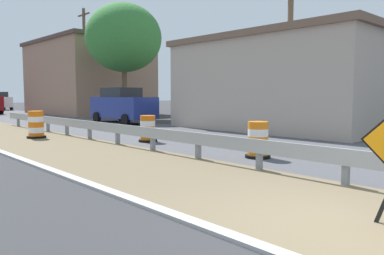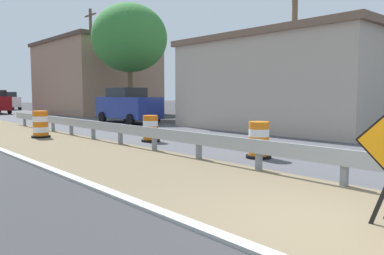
% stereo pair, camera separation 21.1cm
% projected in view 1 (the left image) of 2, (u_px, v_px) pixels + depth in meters
% --- Properties ---
extents(ground_plane, '(160.00, 160.00, 0.00)m').
position_uv_depth(ground_plane, '(341.00, 229.00, 4.87)').
color(ground_plane, '#333335').
extents(median_dirt_strip, '(3.70, 120.00, 0.01)m').
position_uv_depth(median_dirt_strip, '(363.00, 217.00, 5.31)').
color(median_dirt_strip, '#706047').
rests_on(median_dirt_strip, ground).
extents(traffic_barrel_nearest, '(0.69, 0.69, 0.99)m').
position_uv_depth(traffic_barrel_nearest, '(258.00, 142.00, 10.26)').
color(traffic_barrel_nearest, orange).
rests_on(traffic_barrel_nearest, ground).
extents(traffic_barrel_close, '(0.68, 0.68, 0.96)m').
position_uv_depth(traffic_barrel_close, '(148.00, 130.00, 13.74)').
color(traffic_barrel_close, orange).
rests_on(traffic_barrel_close, ground).
extents(traffic_barrel_mid, '(0.73, 0.73, 1.07)m').
position_uv_depth(traffic_barrel_mid, '(36.00, 126.00, 14.93)').
color(traffic_barrel_mid, orange).
rests_on(traffic_barrel_mid, ground).
extents(car_trailing_near_lane, '(2.09, 4.74, 2.13)m').
position_uv_depth(car_trailing_near_lane, '(123.00, 105.00, 22.68)').
color(car_trailing_near_lane, navy).
rests_on(car_trailing_near_lane, ground).
extents(roadside_shop_near, '(7.68, 10.42, 4.58)m').
position_uv_depth(roadside_shop_near, '(289.00, 83.00, 19.29)').
color(roadside_shop_near, '#AD9E8E').
rests_on(roadside_shop_near, ground).
extents(roadside_shop_far, '(7.97, 11.43, 6.51)m').
position_uv_depth(roadside_shop_far, '(88.00, 77.00, 34.38)').
color(roadside_shop_far, '#93705B').
rests_on(roadside_shop_far, ground).
extents(utility_pole_near, '(0.24, 1.80, 7.00)m').
position_uv_depth(utility_pole_near, '(290.00, 49.00, 16.00)').
color(utility_pole_near, brown).
rests_on(utility_pole_near, ground).
extents(utility_pole_mid, '(0.24, 1.80, 8.64)m').
position_uv_depth(utility_pole_mid, '(85.00, 60.00, 30.69)').
color(utility_pole_mid, brown).
rests_on(utility_pole_mid, ground).
extents(tree_roadside, '(5.23, 5.23, 7.99)m').
position_uv_depth(tree_roadside, '(124.00, 38.00, 26.05)').
color(tree_roadside, brown).
rests_on(tree_roadside, ground).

